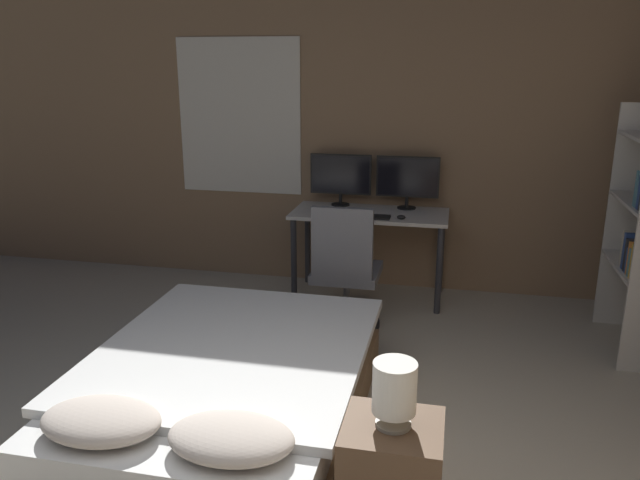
{
  "coord_description": "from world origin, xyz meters",
  "views": [
    {
      "loc": [
        0.74,
        -1.74,
        2.0
      ],
      "look_at": [
        -0.18,
        2.46,
        0.75
      ],
      "focal_mm": 35.0,
      "sensor_mm": 36.0,
      "label": 1
    }
  ],
  "objects_px": {
    "bed": "(228,392)",
    "bedside_lamp": "(394,389)",
    "desk": "(370,224)",
    "office_chair": "(345,279)",
    "computer_mouse": "(401,217)",
    "monitor_right": "(408,179)",
    "monitor_left": "(341,176)",
    "keyboard": "(367,216)"
  },
  "relations": [
    {
      "from": "monitor_right",
      "to": "computer_mouse",
      "type": "height_order",
      "value": "monitor_right"
    },
    {
      "from": "bedside_lamp",
      "to": "monitor_left",
      "type": "relative_size",
      "value": 0.52
    },
    {
      "from": "bedside_lamp",
      "to": "desk",
      "type": "distance_m",
      "value": 2.91
    },
    {
      "from": "desk",
      "to": "computer_mouse",
      "type": "relative_size",
      "value": 18.65
    },
    {
      "from": "bedside_lamp",
      "to": "office_chair",
      "type": "relative_size",
      "value": 0.28
    },
    {
      "from": "bed",
      "to": "monitor_left",
      "type": "relative_size",
      "value": 3.78
    },
    {
      "from": "desk",
      "to": "monitor_right",
      "type": "relative_size",
      "value": 2.44
    },
    {
      "from": "bed",
      "to": "computer_mouse",
      "type": "height_order",
      "value": "computer_mouse"
    },
    {
      "from": "desk",
      "to": "monitor_left",
      "type": "bearing_deg",
      "value": 145.73
    },
    {
      "from": "monitor_right",
      "to": "computer_mouse",
      "type": "relative_size",
      "value": 7.64
    },
    {
      "from": "desk",
      "to": "monitor_right",
      "type": "height_order",
      "value": "monitor_right"
    },
    {
      "from": "bedside_lamp",
      "to": "keyboard",
      "type": "height_order",
      "value": "bedside_lamp"
    },
    {
      "from": "monitor_right",
      "to": "office_chair",
      "type": "height_order",
      "value": "monitor_right"
    },
    {
      "from": "desk",
      "to": "computer_mouse",
      "type": "distance_m",
      "value": 0.36
    },
    {
      "from": "bed",
      "to": "bedside_lamp",
      "type": "bearing_deg",
      "value": -34.91
    },
    {
      "from": "monitor_left",
      "to": "monitor_right",
      "type": "relative_size",
      "value": 1.0
    },
    {
      "from": "bedside_lamp",
      "to": "computer_mouse",
      "type": "xyz_separation_m",
      "value": [
        -0.22,
        2.67,
        0.03
      ]
    },
    {
      "from": "monitor_left",
      "to": "office_chair",
      "type": "xyz_separation_m",
      "value": [
        0.21,
        -0.91,
        -0.61
      ]
    },
    {
      "from": "bed",
      "to": "bedside_lamp",
      "type": "xyz_separation_m",
      "value": [
        0.97,
        -0.68,
        0.51
      ]
    },
    {
      "from": "monitor_right",
      "to": "bed",
      "type": "bearing_deg",
      "value": -107.76
    },
    {
      "from": "office_chair",
      "to": "computer_mouse",
      "type": "bearing_deg",
      "value": 54.98
    },
    {
      "from": "bed",
      "to": "desk",
      "type": "xyz_separation_m",
      "value": [
        0.47,
        2.19,
        0.42
      ]
    },
    {
      "from": "computer_mouse",
      "to": "office_chair",
      "type": "xyz_separation_m",
      "value": [
        -0.36,
        -0.51,
        -0.37
      ]
    },
    {
      "from": "computer_mouse",
      "to": "office_chair",
      "type": "distance_m",
      "value": 0.73
    },
    {
      "from": "desk",
      "to": "monitor_right",
      "type": "bearing_deg",
      "value": 34.27
    },
    {
      "from": "bed",
      "to": "monitor_right",
      "type": "distance_m",
      "value": 2.63
    },
    {
      "from": "keyboard",
      "to": "monitor_right",
      "type": "bearing_deg",
      "value": 53.5
    },
    {
      "from": "bed",
      "to": "monitor_right",
      "type": "bearing_deg",
      "value": 72.24
    },
    {
      "from": "keyboard",
      "to": "desk",
      "type": "bearing_deg",
      "value": 90.0
    },
    {
      "from": "bed",
      "to": "desk",
      "type": "bearing_deg",
      "value": 77.77
    },
    {
      "from": "bedside_lamp",
      "to": "office_chair",
      "type": "distance_m",
      "value": 2.26
    },
    {
      "from": "desk",
      "to": "monitor_right",
      "type": "xyz_separation_m",
      "value": [
        0.29,
        0.2,
        0.36
      ]
    },
    {
      "from": "bed",
      "to": "computer_mouse",
      "type": "distance_m",
      "value": 2.2
    },
    {
      "from": "bedside_lamp",
      "to": "keyboard",
      "type": "distance_m",
      "value": 2.72
    },
    {
      "from": "monitor_left",
      "to": "computer_mouse",
      "type": "height_order",
      "value": "monitor_left"
    },
    {
      "from": "monitor_left",
      "to": "bedside_lamp",
      "type": "bearing_deg",
      "value": -75.54
    },
    {
      "from": "desk",
      "to": "computer_mouse",
      "type": "xyz_separation_m",
      "value": [
        0.28,
        -0.19,
        0.12
      ]
    },
    {
      "from": "bedside_lamp",
      "to": "monitor_left",
      "type": "distance_m",
      "value": 3.18
    },
    {
      "from": "bedside_lamp",
      "to": "desk",
      "type": "relative_size",
      "value": 0.21
    },
    {
      "from": "computer_mouse",
      "to": "office_chair",
      "type": "relative_size",
      "value": 0.07
    },
    {
      "from": "bed",
      "to": "keyboard",
      "type": "distance_m",
      "value": 2.12
    },
    {
      "from": "desk",
      "to": "office_chair",
      "type": "xyz_separation_m",
      "value": [
        -0.08,
        -0.71,
        -0.25
      ]
    }
  ]
}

